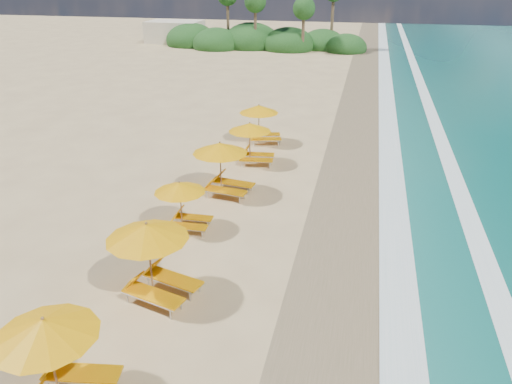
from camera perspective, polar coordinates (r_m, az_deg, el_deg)
The scene contains 11 objects.
ground at distance 20.20m, azimuth -0.00°, elevation -3.10°, with size 160.00×160.00×0.00m, color tan.
wet_sand at distance 19.81m, azimuth 11.39°, elevation -4.20°, with size 4.00×160.00×0.01m, color #8B7253.
surf_foam at distance 19.99m, azimuth 19.16°, elevation -4.82°, with size 4.00×160.00×0.01m.
station_0 at distance 12.61m, azimuth -21.80°, elevation -17.04°, with size 2.86×2.71×2.42m.
station_1 at distance 15.32m, azimuth -11.61°, elevation -7.26°, with size 3.17×3.08×2.54m.
station_2 at distance 19.17m, azimuth -8.24°, elevation -1.21°, with size 2.18×2.02×2.00m.
station_3 at distance 21.91m, azimuth -3.66°, elevation 3.11°, with size 2.91×2.76×2.47m.
station_4 at distance 25.52m, azimuth -0.33°, elevation 5.96°, with size 2.55×2.41×2.22m.
station_5 at distance 28.71m, azimuth 0.68°, elevation 8.16°, with size 2.84×2.76×2.28m.
treeline at distance 65.02m, azimuth 0.29°, elevation 17.11°, with size 25.80×8.80×9.74m.
beach_building at distance 70.86m, azimuth -9.31°, elevation 17.76°, with size 7.00×5.00×2.80m, color beige.
Camera 1 is at (3.93, -17.46, 9.36)m, focal length 34.72 mm.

